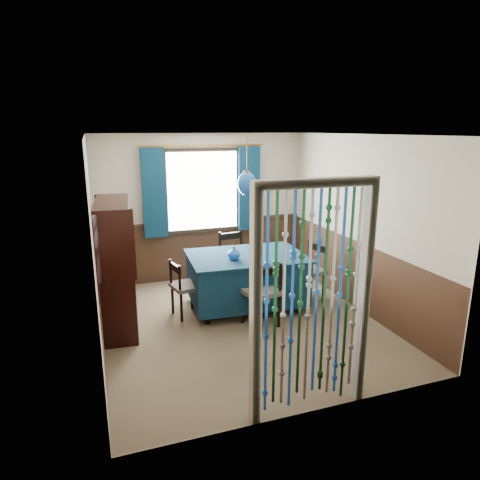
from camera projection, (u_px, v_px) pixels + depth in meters
name	position (u px, v px, depth m)	size (l,w,h in m)	color
floor	(240.00, 323.00, 5.84)	(4.00, 4.00, 0.00)	brown
ceiling	(240.00, 135.00, 5.21)	(4.00, 4.00, 0.00)	silver
wall_back	(202.00, 208.00, 7.35)	(3.60, 3.60, 0.00)	beige
wall_front	(316.00, 286.00, 3.70)	(3.60, 3.60, 0.00)	beige
wall_left	(94.00, 246.00, 4.95)	(4.00, 4.00, 0.00)	beige
wall_right	(359.00, 224.00, 6.10)	(4.00, 4.00, 0.00)	beige
wainscot_back	(203.00, 250.00, 7.53)	(3.60, 3.60, 0.00)	#3E2617
wainscot_front	(312.00, 363.00, 3.90)	(3.60, 3.60, 0.00)	#3E2617
wainscot_left	(101.00, 306.00, 5.15)	(4.00, 4.00, 0.00)	#3E2617
wainscot_right	(355.00, 274.00, 6.28)	(4.00, 4.00, 0.00)	#3E2617
window	(202.00, 191.00, 7.23)	(1.32, 0.12, 1.42)	black
doorway	(312.00, 305.00, 3.80)	(1.16, 0.12, 2.18)	silver
dining_table	(246.00, 277.00, 6.26)	(1.73, 1.25, 0.80)	#0D2D46
chair_near	(262.00, 293.00, 5.63)	(0.51, 0.50, 0.90)	black
chair_far	(235.00, 260.00, 6.96)	(0.53, 0.51, 0.95)	black
chair_left	(185.00, 287.00, 5.97)	(0.45, 0.47, 0.81)	black
chair_right	(309.00, 271.00, 6.48)	(0.52, 0.54, 0.91)	black
sideboard	(117.00, 284.00, 5.63)	(0.56, 1.33, 1.69)	black
pendant_lamp	(247.00, 184.00, 5.91)	(0.26, 0.26, 0.83)	olive
vase_table	(234.00, 253.00, 5.95)	(0.17, 0.17, 0.17)	#174D9F
bowl_shelf	(120.00, 245.00, 5.28)	(0.23, 0.23, 0.06)	beige
vase_sideboard	(119.00, 254.00, 5.77)	(0.17, 0.17, 0.18)	beige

